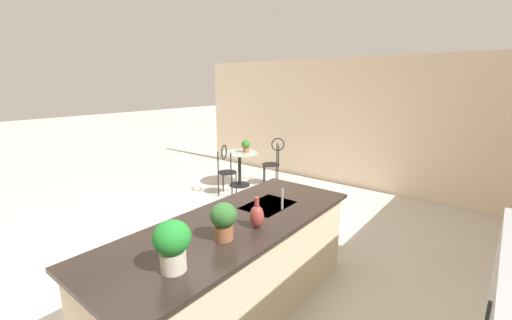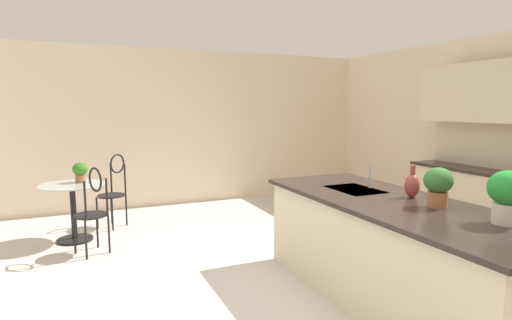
{
  "view_description": "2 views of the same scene",
  "coord_description": "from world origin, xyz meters",
  "px_view_note": "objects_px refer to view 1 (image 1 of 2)",
  "views": [
    {
      "loc": [
        2.37,
        2.75,
        2.2
      ],
      "look_at": [
        -1.39,
        -0.21,
        1.04
      ],
      "focal_mm": 22.6,
      "sensor_mm": 36.0,
      "label": 1
    },
    {
      "loc": [
        2.99,
        -1.63,
        1.72
      ],
      "look_at": [
        -0.62,
        -0.04,
        1.21
      ],
      "focal_mm": 29.06,
      "sensor_mm": 36.0,
      "label": 2
    }
  ],
  "objects_px": {
    "bistro_table": "(240,166)",
    "vase_on_counter": "(257,216)",
    "potted_plant_counter_near": "(224,219)",
    "potted_plant_counter_far": "(172,243)",
    "potted_plant_on_table": "(246,145)",
    "chair_by_island": "(226,168)",
    "chair_near_window": "(273,159)"
  },
  "relations": [
    {
      "from": "potted_plant_counter_near",
      "to": "bistro_table",
      "type": "bearing_deg",
      "value": -140.49
    },
    {
      "from": "chair_near_window",
      "to": "potted_plant_counter_near",
      "type": "bearing_deg",
      "value": 29.82
    },
    {
      "from": "vase_on_counter",
      "to": "chair_by_island",
      "type": "bearing_deg",
      "value": -131.75
    },
    {
      "from": "chair_near_window",
      "to": "vase_on_counter",
      "type": "relative_size",
      "value": 3.62
    },
    {
      "from": "potted_plant_counter_near",
      "to": "vase_on_counter",
      "type": "height_order",
      "value": "potted_plant_counter_near"
    },
    {
      "from": "potted_plant_counter_far",
      "to": "chair_by_island",
      "type": "bearing_deg",
      "value": -141.5
    },
    {
      "from": "chair_near_window",
      "to": "potted_plant_counter_far",
      "type": "xyz_separation_m",
      "value": [
        4.33,
        2.21,
        0.56
      ]
    },
    {
      "from": "bistro_table",
      "to": "vase_on_counter",
      "type": "height_order",
      "value": "vase_on_counter"
    },
    {
      "from": "chair_by_island",
      "to": "vase_on_counter",
      "type": "height_order",
      "value": "vase_on_counter"
    },
    {
      "from": "chair_by_island",
      "to": "potted_plant_counter_near",
      "type": "bearing_deg",
      "value": 43.36
    },
    {
      "from": "chair_near_window",
      "to": "potted_plant_counter_near",
      "type": "height_order",
      "value": "potted_plant_counter_near"
    },
    {
      "from": "potted_plant_counter_far",
      "to": "vase_on_counter",
      "type": "height_order",
      "value": "potted_plant_counter_far"
    },
    {
      "from": "bistro_table",
      "to": "potted_plant_on_table",
      "type": "bearing_deg",
      "value": 130.97
    },
    {
      "from": "bistro_table",
      "to": "chair_by_island",
      "type": "bearing_deg",
      "value": 18.31
    },
    {
      "from": "bistro_table",
      "to": "potted_plant_on_table",
      "type": "height_order",
      "value": "potted_plant_on_table"
    },
    {
      "from": "chair_by_island",
      "to": "potted_plant_counter_near",
      "type": "relative_size",
      "value": 3.26
    },
    {
      "from": "bistro_table",
      "to": "potted_plant_counter_near",
      "type": "bearing_deg",
      "value": 39.51
    },
    {
      "from": "chair_near_window",
      "to": "potted_plant_counter_near",
      "type": "xyz_separation_m",
      "value": [
        3.78,
        2.17,
        0.53
      ]
    },
    {
      "from": "chair_by_island",
      "to": "vase_on_counter",
      "type": "distance_m",
      "value": 3.47
    },
    {
      "from": "potted_plant_counter_near",
      "to": "potted_plant_counter_far",
      "type": "distance_m",
      "value": 0.55
    },
    {
      "from": "bistro_table",
      "to": "potted_plant_on_table",
      "type": "distance_m",
      "value": 0.47
    },
    {
      "from": "potted_plant_on_table",
      "to": "vase_on_counter",
      "type": "relative_size",
      "value": 0.92
    },
    {
      "from": "potted_plant_on_table",
      "to": "chair_by_island",
      "type": "bearing_deg",
      "value": 8.28
    },
    {
      "from": "bistro_table",
      "to": "potted_plant_counter_far",
      "type": "relative_size",
      "value": 2.16
    },
    {
      "from": "chair_by_island",
      "to": "potted_plant_counter_far",
      "type": "distance_m",
      "value": 4.12
    },
    {
      "from": "potted_plant_counter_near",
      "to": "potted_plant_counter_far",
      "type": "relative_size",
      "value": 0.86
    },
    {
      "from": "potted_plant_counter_near",
      "to": "potted_plant_counter_far",
      "type": "bearing_deg",
      "value": 4.53
    },
    {
      "from": "potted_plant_on_table",
      "to": "potted_plant_counter_near",
      "type": "height_order",
      "value": "potted_plant_counter_near"
    },
    {
      "from": "bistro_table",
      "to": "chair_near_window",
      "type": "bearing_deg",
      "value": 132.63
    },
    {
      "from": "chair_by_island",
      "to": "potted_plant_counter_near",
      "type": "height_order",
      "value": "potted_plant_counter_near"
    },
    {
      "from": "chair_near_window",
      "to": "potted_plant_counter_far",
      "type": "height_order",
      "value": "potted_plant_counter_far"
    },
    {
      "from": "chair_by_island",
      "to": "potted_plant_on_table",
      "type": "height_order",
      "value": "chair_by_island"
    }
  ]
}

